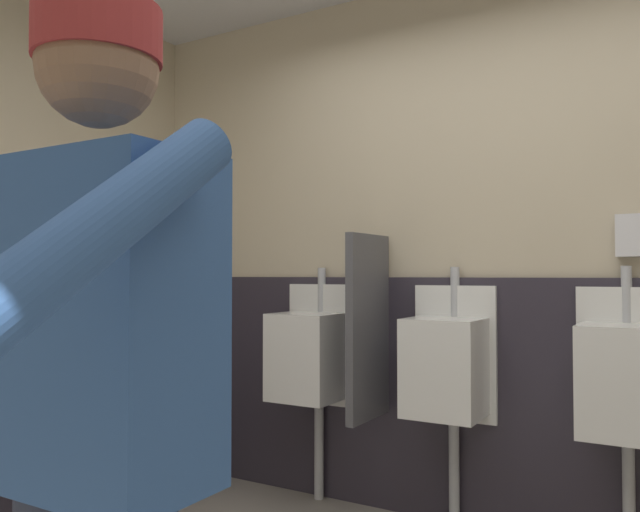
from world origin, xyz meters
name	(u,v)px	position (x,y,z in m)	size (l,w,h in m)	color
wall_back	(520,244)	(0.00, 1.60, 1.35)	(4.94, 0.12, 2.70)	beige
wainscot_band_back	(518,406)	(0.00, 1.53, 0.59)	(4.34, 0.03, 1.19)	#2D2833
urinal_left	(310,355)	(-1.04, 1.38, 0.78)	(0.40, 0.34, 1.24)	white
urinal_middle	(447,366)	(-0.29, 1.38, 0.78)	(0.40, 0.34, 1.24)	white
urinal_right	(625,379)	(0.46, 1.38, 0.78)	(0.40, 0.34, 1.24)	white
privacy_divider_panel	(368,326)	(-0.66, 1.31, 0.95)	(0.04, 0.40, 0.90)	#4C4C51
person	(91,388)	(-0.24, -0.68, 1.00)	(0.66, 0.60, 1.69)	#2D3342
trash_bin	(116,449)	(-1.84, 0.80, 0.31)	(0.35, 0.35, 0.62)	#38383D
soap_dispenser	(629,235)	(0.47, 1.50, 1.37)	(0.10, 0.07, 0.18)	silver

